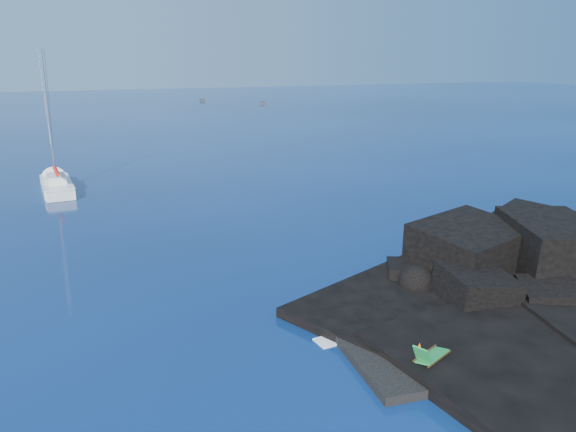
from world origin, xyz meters
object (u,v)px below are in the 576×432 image
at_px(sailboat, 57,190).
at_px(sunbather, 422,335).
at_px(distant_boat_b, 263,104).
at_px(marker_cone, 419,349).
at_px(distant_boat_a, 202,101).
at_px(deck_chair, 432,351).

distance_m(sailboat, sunbather, 37.81).
bearing_deg(sunbather, distant_boat_b, 44.32).
distance_m(marker_cone, distant_boat_b, 125.27).
xyz_separation_m(distant_boat_a, distant_boat_b, (11.67, -15.00, 0.00)).
bearing_deg(sunbather, deck_chair, -143.33).
distance_m(distant_boat_a, distant_boat_b, 19.01).
distance_m(sunbather, distant_boat_a, 135.72).
height_order(deck_chair, distant_boat_a, deck_chair).
height_order(sailboat, marker_cone, sailboat).
bearing_deg(sunbather, marker_cone, -158.14).
relative_size(sailboat, deck_chair, 7.16).
relative_size(sailboat, marker_cone, 21.77).
relative_size(deck_chair, distant_boat_b, 0.41).
relative_size(distant_boat_a, distant_boat_b, 0.99).
distance_m(sailboat, distant_boat_a, 105.01).
relative_size(sailboat, sunbather, 6.78).
relative_size(sunbather, distant_boat_b, 0.43).
bearing_deg(distant_boat_a, sunbather, -88.10).
bearing_deg(deck_chair, distant_boat_a, 55.52).
relative_size(marker_cone, distant_boat_b, 0.14).
xyz_separation_m(sailboat, sunbather, (12.86, -35.55, 0.52)).
bearing_deg(distant_boat_b, sailboat, -100.93).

